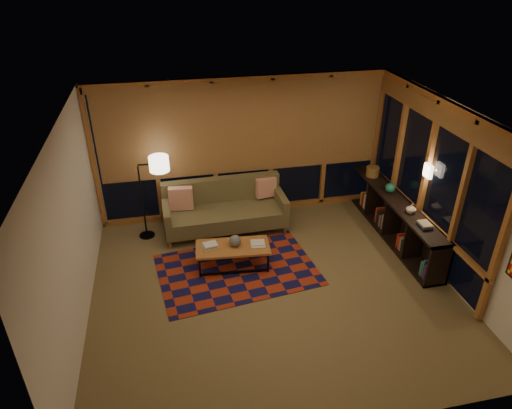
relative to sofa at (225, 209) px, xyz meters
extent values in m
cube|color=olive|center=(0.47, -1.83, -0.45)|extent=(5.50, 5.00, 0.01)
cube|color=silver|center=(0.47, -1.83, 2.25)|extent=(5.50, 5.00, 0.01)
cube|color=silver|center=(0.47, 0.67, 0.90)|extent=(5.50, 0.01, 2.70)
cube|color=silver|center=(0.47, -4.33, 0.90)|extent=(5.50, 0.01, 2.70)
cube|color=silver|center=(-2.28, -1.83, 0.90)|extent=(0.01, 5.00, 2.70)
cube|color=silver|center=(3.22, -1.83, 0.90)|extent=(0.01, 5.00, 2.70)
cube|color=maroon|center=(0.00, -1.27, -0.45)|extent=(2.71, 1.98, 0.01)
sphere|color=#28292E|center=(0.00, -1.14, 0.04)|extent=(0.23, 0.23, 0.19)
cylinder|color=#9A6A3E|center=(2.94, 0.16, 0.40)|extent=(0.28, 0.28, 0.19)
sphere|color=#1B6D5E|center=(2.96, -0.54, 0.39)|extent=(0.22, 0.22, 0.18)
imported|color=#BAA48E|center=(2.96, -1.31, 0.39)|extent=(0.18, 0.18, 0.17)
camera|label=1|loc=(-0.94, -7.24, 4.15)|focal=32.00mm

